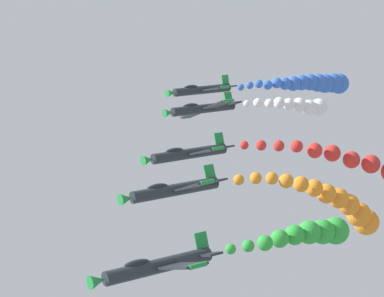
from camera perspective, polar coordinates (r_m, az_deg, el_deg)
The scene contains 9 objects.
airplane_lead at distance 58.04m, azimuth -2.60°, elevation -8.58°, with size 9.20×10.35×3.44m.
smoke_trail_lead at distance 68.08m, azimuth 8.81°, elevation -6.15°, with size 2.56×13.87×2.84m.
airplane_left_inner at distance 70.11m, azimuth -1.35°, elevation -3.04°, with size 9.03×10.35×3.84m.
smoke_trail_left_inner at distance 88.61m, azimuth 11.03°, elevation -4.19°, with size 5.74×24.14×11.27m.
airplane_right_inner at distance 81.43m, azimuth -0.29°, elevation -0.38°, with size 9.22×10.35×3.42m.
airplane_left_outer at distance 95.16m, azimuth 0.75°, elevation 2.93°, with size 9.09×10.35×3.66m.
smoke_trail_left_outer at distance 105.72m, azimuth 8.00°, elevation 3.11°, with size 2.40×14.34×3.40m.
airplane_right_outer at distance 106.02m, azimuth 0.67°, elevation 4.31°, with size 9.42×10.35×3.02m.
smoke_trail_right_outer at distance 120.56m, azimuth 9.16°, elevation 4.74°, with size 3.53×22.32×3.66m.
Camera 1 is at (-65.61, 45.84, 80.47)m, focal length 72.97 mm.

